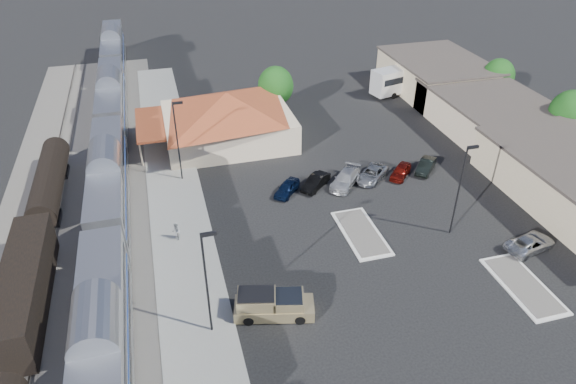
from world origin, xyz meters
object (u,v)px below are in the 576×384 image
object	(u,v)px
pickup_truck	(274,305)
station_depot	(227,117)
coach_bus	(409,76)
suv	(530,243)

from	to	relation	value
pickup_truck	station_depot	bearing A→B (deg)	10.75
station_depot	coach_bus	xyz separation A→B (m)	(28.56, 8.72, -0.83)
suv	coach_bus	bearing A→B (deg)	-23.06
coach_bus	suv	bearing A→B (deg)	155.88
pickup_truck	coach_bus	distance (m)	48.79
station_depot	pickup_truck	bearing A→B (deg)	-93.14
pickup_truck	coach_bus	bearing A→B (deg)	-24.35
station_depot	suv	bearing A→B (deg)	-51.84
station_depot	pickup_truck	distance (m)	29.71
station_depot	suv	world-z (taller)	station_depot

